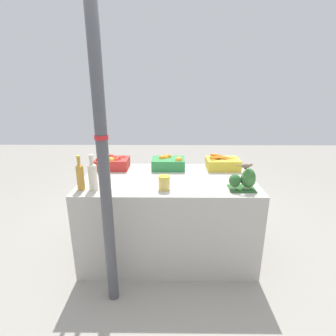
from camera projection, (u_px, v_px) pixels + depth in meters
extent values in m
plane|color=gray|center=(168.00, 250.00, 2.79)|extent=(10.00, 10.00, 0.00)
cube|color=#B7B2A8|center=(168.00, 216.00, 2.66)|extent=(1.64, 0.92, 0.82)
cylinder|color=#4C4C51|center=(102.00, 147.00, 1.79)|extent=(0.08, 0.08, 2.56)
cylinder|color=red|center=(101.00, 137.00, 1.77)|extent=(0.09, 0.09, 0.03)
cube|color=red|center=(112.00, 163.00, 2.80)|extent=(0.34, 0.25, 0.11)
sphere|color=red|center=(124.00, 158.00, 2.84)|extent=(0.06, 0.06, 0.06)
sphere|color=red|center=(111.00, 157.00, 2.83)|extent=(0.07, 0.07, 0.07)
sphere|color=gold|center=(103.00, 159.00, 2.76)|extent=(0.07, 0.07, 0.07)
sphere|color=gold|center=(111.00, 160.00, 2.72)|extent=(0.07, 0.07, 0.07)
sphere|color=red|center=(105.00, 158.00, 2.81)|extent=(0.07, 0.07, 0.07)
sphere|color=red|center=(114.00, 158.00, 2.83)|extent=(0.06, 0.06, 0.06)
sphere|color=red|center=(106.00, 158.00, 2.84)|extent=(0.06, 0.06, 0.06)
sphere|color=red|center=(117.00, 161.00, 2.74)|extent=(0.07, 0.07, 0.07)
sphere|color=red|center=(99.00, 160.00, 2.72)|extent=(0.06, 0.06, 0.06)
sphere|color=red|center=(118.00, 159.00, 2.77)|extent=(0.07, 0.07, 0.07)
cube|color=#2D8442|center=(168.00, 164.00, 2.79)|extent=(0.34, 0.25, 0.11)
sphere|color=orange|center=(168.00, 157.00, 2.84)|extent=(0.08, 0.08, 0.08)
sphere|color=orange|center=(179.00, 160.00, 2.72)|extent=(0.08, 0.08, 0.08)
sphere|color=orange|center=(162.00, 159.00, 2.79)|extent=(0.07, 0.07, 0.07)
sphere|color=orange|center=(179.00, 161.00, 2.72)|extent=(0.07, 0.07, 0.07)
sphere|color=orange|center=(166.00, 159.00, 2.82)|extent=(0.08, 0.08, 0.08)
cube|color=gold|center=(223.00, 164.00, 2.79)|extent=(0.34, 0.25, 0.11)
cone|color=orange|center=(221.00, 157.00, 2.80)|extent=(0.13, 0.06, 0.03)
cone|color=orange|center=(217.00, 158.00, 2.73)|extent=(0.14, 0.05, 0.03)
cone|color=orange|center=(223.00, 158.00, 2.74)|extent=(0.15, 0.07, 0.02)
cone|color=orange|center=(223.00, 158.00, 2.76)|extent=(0.15, 0.04, 0.02)
cone|color=orange|center=(218.00, 155.00, 2.86)|extent=(0.15, 0.06, 0.03)
cone|color=orange|center=(217.00, 158.00, 2.76)|extent=(0.15, 0.05, 0.03)
cone|color=orange|center=(230.00, 158.00, 2.73)|extent=(0.14, 0.07, 0.03)
cube|color=#2D602D|center=(242.00, 189.00, 2.27)|extent=(0.22, 0.18, 0.01)
ellipsoid|color=#387033|center=(248.00, 178.00, 2.23)|extent=(0.12, 0.12, 0.17)
cylinder|color=#B2C693|center=(248.00, 187.00, 2.26)|extent=(0.03, 0.03, 0.02)
ellipsoid|color=#387033|center=(246.00, 179.00, 2.23)|extent=(0.10, 0.10, 0.12)
cylinder|color=#B2C693|center=(246.00, 187.00, 2.25)|extent=(0.03, 0.03, 0.02)
ellipsoid|color=#427F3D|center=(249.00, 180.00, 2.23)|extent=(0.11, 0.11, 0.14)
cylinder|color=#B2C693|center=(248.00, 187.00, 2.25)|extent=(0.03, 0.03, 0.02)
ellipsoid|color=#2D602D|center=(235.00, 181.00, 2.22)|extent=(0.10, 0.10, 0.11)
cylinder|color=#B2C693|center=(234.00, 188.00, 2.24)|extent=(0.03, 0.03, 0.02)
cylinder|color=gold|center=(80.00, 178.00, 2.23)|extent=(0.06, 0.06, 0.21)
cone|color=gold|center=(79.00, 165.00, 2.19)|extent=(0.06, 0.06, 0.03)
cylinder|color=gold|center=(78.00, 160.00, 2.18)|extent=(0.03, 0.03, 0.05)
cylinder|color=gold|center=(78.00, 156.00, 2.17)|extent=(0.03, 0.03, 0.01)
cylinder|color=beige|center=(93.00, 178.00, 2.23)|extent=(0.07, 0.07, 0.22)
cone|color=beige|center=(92.00, 164.00, 2.19)|extent=(0.07, 0.07, 0.03)
cylinder|color=beige|center=(91.00, 159.00, 2.18)|extent=(0.03, 0.03, 0.05)
cylinder|color=silver|center=(91.00, 156.00, 2.17)|extent=(0.04, 0.04, 0.01)
cylinder|color=#DBBC56|center=(164.00, 183.00, 2.24)|extent=(0.10, 0.10, 0.11)
cylinder|color=gold|center=(164.00, 177.00, 2.22)|extent=(0.10, 0.10, 0.01)
cube|color=#4C3D2D|center=(245.00, 169.00, 2.19)|extent=(0.02, 0.02, 0.01)
ellipsoid|color=#7A664C|center=(246.00, 166.00, 2.18)|extent=(0.08, 0.04, 0.04)
sphere|color=#897556|center=(251.00, 165.00, 2.18)|extent=(0.03, 0.03, 0.03)
cone|color=#4C3D28|center=(252.00, 165.00, 2.18)|extent=(0.01, 0.01, 0.01)
cube|color=#7A664C|center=(239.00, 165.00, 2.19)|extent=(0.04, 0.02, 0.01)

